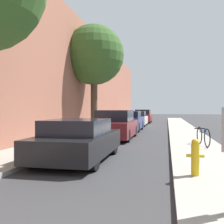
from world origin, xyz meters
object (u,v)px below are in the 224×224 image
Objects in this scene: parked_car_maroon at (116,125)px; bicycle at (203,136)px; parked_car_navy at (129,121)px; parked_car_white at (136,119)px; fire_hydrant at (195,157)px; parked_car_red at (143,116)px; parked_car_black at (78,140)px; street_tree_far at (94,55)px.

parked_car_maroon reaches higher than bicycle.
parked_car_navy is 5.62m from parked_car_white.
fire_hydrant is at bearing -66.77° from parked_car_maroon.
parked_car_red is 18.65m from bicycle.
parked_car_red reaches higher than parked_car_navy.
fire_hydrant is (3.36, -18.20, -0.10)m from parked_car_white.
parked_car_maroon reaches higher than parked_car_black.
parked_car_maroon is 5.09m from parked_car_navy.
parked_car_red is at bearing 89.79° from parked_car_black.
parked_car_white is at bearing 75.78° from street_tree_far.
parked_car_black is at bearing -90.31° from parked_car_maroon.
parked_car_navy is at bearing 104.59° from fire_hydrant.
parked_car_white is 13.92m from bicycle.
street_tree_far is (-2.00, -1.94, 4.37)m from parked_car_navy.
bicycle is at bearing 80.81° from fire_hydrant.
parked_car_navy is (-0.06, 5.09, -0.02)m from parked_car_maroon.
parked_car_white is 4.99× the size of fire_hydrant.
street_tree_far is at bearing -104.22° from parked_car_white.
street_tree_far is (-2.03, 8.97, 4.44)m from parked_car_black.
parked_car_red reaches higher than parked_car_black.
parked_car_white is 18.51m from fire_hydrant.
street_tree_far reaches higher than parked_car_red.
parked_car_black is 2.36× the size of bicycle.
parked_car_maroon is at bearing 113.23° from fire_hydrant.
bicycle is at bearing -43.31° from street_tree_far.
parked_car_black is 0.93× the size of parked_car_maroon.
street_tree_far is at bearing 123.24° from parked_car_maroon.
parked_car_navy is 8.68m from bicycle.
parked_car_black is at bearing -90.21° from parked_car_red.
parked_car_maroon is 1.07× the size of parked_car_navy.
parked_car_red is (0.08, 21.48, 0.09)m from parked_car_black.
parked_car_white is at bearing 90.87° from parked_car_navy.
parked_car_navy is 0.95× the size of parked_car_red.
street_tree_far is at bearing 127.63° from bicycle.
street_tree_far reaches higher than fire_hydrant.
parked_car_red is (0.11, 10.56, 0.03)m from parked_car_navy.
parked_car_red reaches higher than fire_hydrant.
fire_hydrant is 4.97m from bicycle.
parked_car_navy is 5.19m from street_tree_far.
fire_hydrant is at bearing -75.41° from parked_car_navy.
parked_car_maroon is 2.52× the size of bicycle.
parked_car_red is (0.05, 15.65, 0.00)m from parked_car_maroon.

